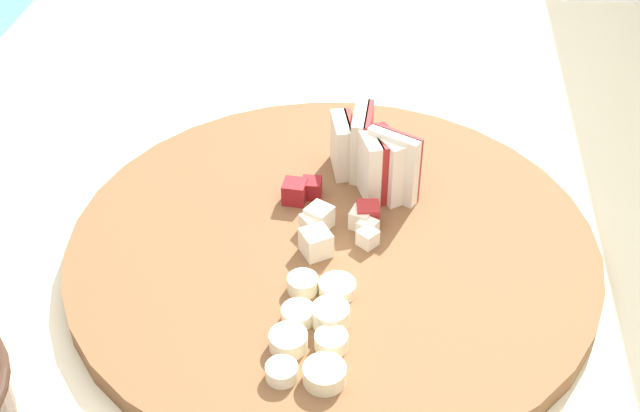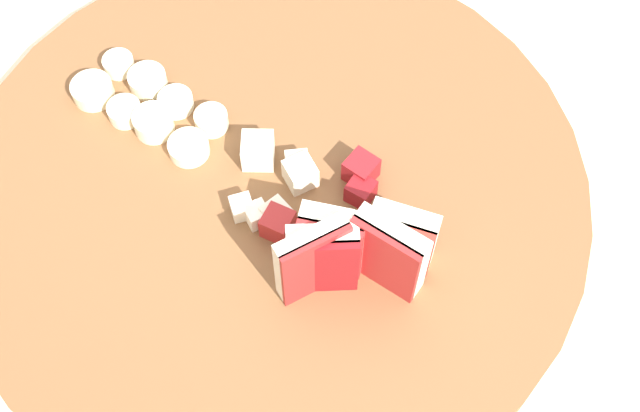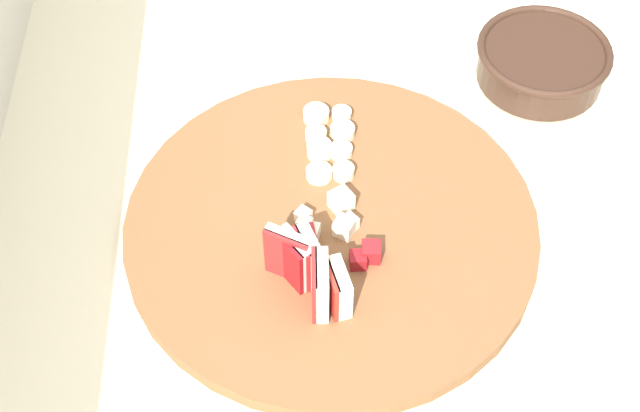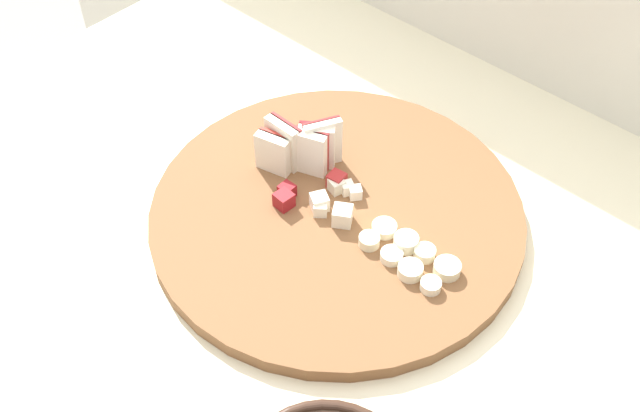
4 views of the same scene
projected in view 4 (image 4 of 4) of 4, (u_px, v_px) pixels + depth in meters
tile_backsplash at (505, 192)px, 1.29m from camera, size 2.40×0.04×1.33m
cutting_board at (337, 214)px, 0.92m from camera, size 0.44×0.44×0.02m
apple_wedge_fan at (301, 147)px, 0.94m from camera, size 0.08×0.08×0.06m
apple_dice_pile at (323, 198)px, 0.91m from camera, size 0.10×0.09×0.02m
banana_slice_rows at (409, 254)px, 0.85m from camera, size 0.12×0.06×0.02m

